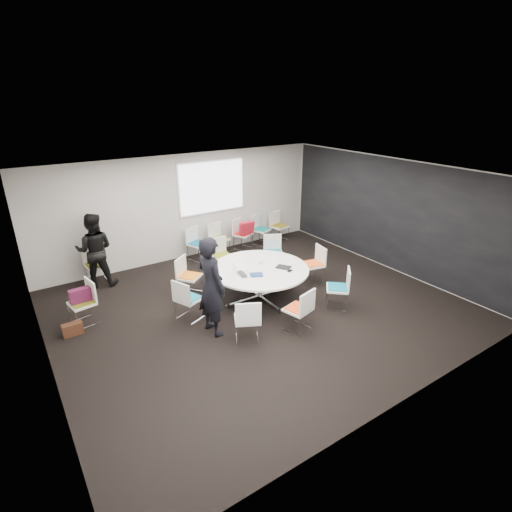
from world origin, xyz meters
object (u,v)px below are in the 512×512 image
chair_back_b (219,245)px  chair_person_back (97,271)px  chair_ring_a (313,271)px  chair_back_c (243,240)px  cup (261,262)px  chair_ring_d (190,283)px  chair_ring_c (222,262)px  brown_bag (73,329)px  chair_ring_e (189,306)px  conference_table (259,276)px  chair_back_e (279,232)px  chair_spare_left (84,311)px  person_main (211,286)px  chair_ring_h (337,295)px  laptop (244,274)px  person_back (95,250)px  chair_ring_g (298,317)px  chair_ring_f (248,327)px  maroon_bag (80,295)px  chair_back_d (261,235)px  chair_back_a (198,250)px  chair_ring_b (273,259)px

chair_back_b → chair_person_back: bearing=-12.1°
chair_ring_a → chair_back_c: 2.80m
cup → chair_ring_d: bearing=148.3°
chair_ring_c → brown_bag: chair_ring_c is taller
brown_bag → chair_ring_e: bearing=-18.3°
conference_table → chair_back_e: bearing=46.8°
chair_spare_left → person_main: size_ratio=0.46×
chair_person_back → brown_bag: (-0.96, -2.08, -0.16)m
chair_ring_h → chair_back_b: 4.07m
chair_back_b → laptop: size_ratio=2.62×
chair_back_c → person_back: bearing=-23.0°
chair_ring_g → laptop: (-0.34, 1.38, 0.47)m
chair_ring_e → person_back: size_ratio=0.50×
conference_table → chair_back_e: chair_back_e is taller
person_main → chair_spare_left: bearing=43.6°
conference_table → chair_ring_g: size_ratio=2.42×
chair_ring_d → brown_bag: bearing=-31.6°
chair_person_back → chair_ring_f: bearing=109.4°
cup → maroon_bag: cup is taller
chair_ring_d → chair_back_d: 3.65m
conference_table → chair_ring_c: 1.69m
chair_back_c → chair_spare_left: (-4.74, -1.73, 0.00)m
chair_ring_c → person_back: person_back is taller
maroon_bag → chair_person_back: bearing=69.2°
chair_ring_g → chair_back_a: bearing=76.1°
conference_table → person_back: bearing=136.3°
maroon_bag → chair_ring_a: bearing=-11.9°
conference_table → chair_ring_f: (-1.10, -1.23, -0.25)m
chair_back_a → chair_person_back: (-2.65, 0.04, 0.00)m
chair_ring_a → chair_ring_e: 3.21m
chair_ring_h → chair_ring_d: bearing=88.7°
conference_table → chair_back_b: size_ratio=2.42×
chair_ring_e → chair_back_d: 4.56m
chair_ring_a → chair_back_a: 3.27m
conference_table → chair_back_d: 3.45m
chair_ring_h → chair_person_back: size_ratio=1.00×
chair_ring_g → chair_ring_a: bearing=27.2°
chair_ring_c → chair_back_e: same height
chair_ring_a → chair_ring_c: size_ratio=1.00×
cup → chair_ring_g: bearing=-98.6°
chair_back_c → chair_ring_d: bearing=10.7°
chair_back_d → laptop: chair_back_d is taller
chair_ring_h → chair_back_b: size_ratio=1.00×
chair_back_b → chair_ring_b: bearing=100.6°
chair_back_a → person_back: bearing=-17.8°
chair_spare_left → chair_person_back: bearing=-30.0°
chair_back_b → chair_ring_d: bearing=34.4°
chair_ring_a → chair_ring_g: (-1.65, -1.46, 0.00)m
person_back → laptop: person_back is taller
chair_spare_left → person_back: bearing=-31.9°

